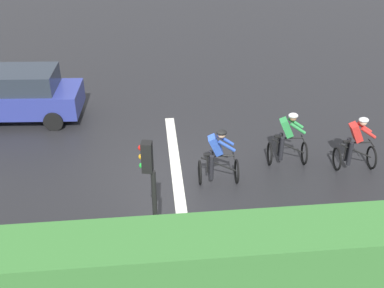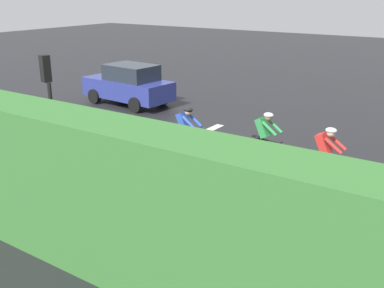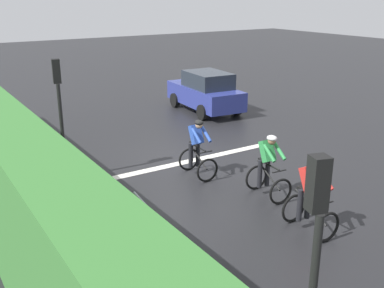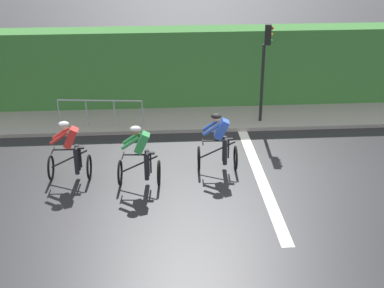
{
  "view_description": "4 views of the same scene",
  "coord_description": "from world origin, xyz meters",
  "px_view_note": "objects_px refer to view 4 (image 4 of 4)",
  "views": [
    {
      "loc": [
        11.45,
        -0.43,
        8.07
      ],
      "look_at": [
        0.29,
        0.69,
        1.23
      ],
      "focal_mm": 46.11,
      "sensor_mm": 36.0,
      "label": 1
    },
    {
      "loc": [
        10.74,
        8.56,
        4.86
      ],
      "look_at": [
        0.7,
        1.82,
        0.72
      ],
      "focal_mm": 42.8,
      "sensor_mm": 36.0,
      "label": 2
    },
    {
      "loc": [
        7.05,
        11.56,
        4.99
      ],
      "look_at": [
        0.97,
        2.05,
        1.24
      ],
      "focal_mm": 42.79,
      "sensor_mm": 36.0,
      "label": 3
    },
    {
      "loc": [
        -13.31,
        3.09,
        6.96
      ],
      "look_at": [
        0.17,
        2.13,
        0.88
      ],
      "focal_mm": 51.58,
      "sensor_mm": 36.0,
      "label": 4
    }
  ],
  "objects_px": {
    "cyclist_lead": "(70,152)",
    "cyclist_mid": "(219,143)",
    "cyclist_second": "(140,157)",
    "traffic_light_near_crossing": "(265,59)",
    "pedestrian_railing_kerbside": "(100,108)"
  },
  "relations": [
    {
      "from": "cyclist_second",
      "to": "cyclist_lead",
      "type": "bearing_deg",
      "value": 76.34
    },
    {
      "from": "cyclist_lead",
      "to": "pedestrian_railing_kerbside",
      "type": "relative_size",
      "value": 0.6
    },
    {
      "from": "traffic_light_near_crossing",
      "to": "cyclist_lead",
      "type": "bearing_deg",
      "value": 121.11
    },
    {
      "from": "cyclist_second",
      "to": "traffic_light_near_crossing",
      "type": "relative_size",
      "value": 0.5
    },
    {
      "from": "cyclist_lead",
      "to": "cyclist_mid",
      "type": "relative_size",
      "value": 1.0
    },
    {
      "from": "cyclist_second",
      "to": "pedestrian_railing_kerbside",
      "type": "xyz_separation_m",
      "value": [
        3.87,
        1.35,
        -0.04
      ]
    },
    {
      "from": "cyclist_mid",
      "to": "pedestrian_railing_kerbside",
      "type": "xyz_separation_m",
      "value": [
        3.12,
        3.49,
        -0.04
      ]
    },
    {
      "from": "cyclist_mid",
      "to": "pedestrian_railing_kerbside",
      "type": "height_order",
      "value": "cyclist_mid"
    },
    {
      "from": "traffic_light_near_crossing",
      "to": "pedestrian_railing_kerbside",
      "type": "bearing_deg",
      "value": 91.13
    },
    {
      "from": "cyclist_mid",
      "to": "traffic_light_near_crossing",
      "type": "height_order",
      "value": "traffic_light_near_crossing"
    },
    {
      "from": "pedestrian_railing_kerbside",
      "to": "cyclist_lead",
      "type": "bearing_deg",
      "value": 171.49
    },
    {
      "from": "cyclist_mid",
      "to": "traffic_light_near_crossing",
      "type": "xyz_separation_m",
      "value": [
        3.23,
        -1.83,
        1.43
      ]
    },
    {
      "from": "cyclist_second",
      "to": "cyclist_mid",
      "type": "distance_m",
      "value": 2.26
    },
    {
      "from": "cyclist_mid",
      "to": "cyclist_second",
      "type": "bearing_deg",
      "value": 109.1
    },
    {
      "from": "pedestrian_railing_kerbside",
      "to": "cyclist_second",
      "type": "bearing_deg",
      "value": -160.77
    }
  ]
}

